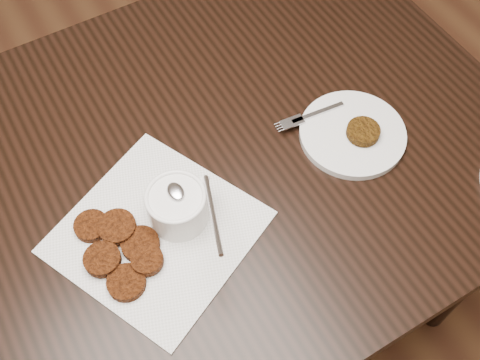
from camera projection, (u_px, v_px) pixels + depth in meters
name	position (u px, v px, depth m)	size (l,w,h in m)	color
table	(180.00, 263.00, 1.31)	(1.35, 0.87, 0.75)	black
napkin	(157.00, 232.00, 0.93)	(0.29, 0.29, 0.00)	white
sauce_ramekin	(175.00, 196.00, 0.89)	(0.13, 0.13, 0.14)	white
patty_cluster	(122.00, 248.00, 0.90)	(0.20, 0.20, 0.02)	#6A2D0E
plate_with_patty	(353.00, 131.00, 1.03)	(0.19, 0.19, 0.03)	silver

